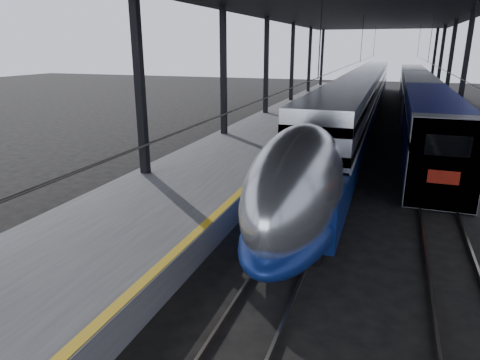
% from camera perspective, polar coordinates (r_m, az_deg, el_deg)
% --- Properties ---
extents(ground, '(160.00, 160.00, 0.00)m').
position_cam_1_polar(ground, '(14.15, -2.48, -10.54)').
color(ground, black).
rests_on(ground, ground).
extents(platform, '(6.00, 80.00, 1.00)m').
position_cam_1_polar(platform, '(33.20, 4.80, 6.70)').
color(platform, '#4C4C4F').
rests_on(platform, ground).
extents(yellow_strip, '(0.30, 80.00, 0.01)m').
position_cam_1_polar(yellow_strip, '(32.53, 9.63, 7.20)').
color(yellow_strip, gold).
rests_on(yellow_strip, platform).
extents(rails, '(6.52, 80.00, 0.16)m').
position_cam_1_polar(rails, '(32.25, 18.70, 4.76)').
color(rails, slate).
rests_on(rails, ground).
extents(canopy, '(18.00, 75.00, 9.47)m').
position_cam_1_polar(canopy, '(31.80, 15.37, 21.31)').
color(canopy, black).
rests_on(canopy, ground).
extents(tgv_train, '(3.00, 65.20, 4.30)m').
position_cam_1_polar(tgv_train, '(41.29, 15.81, 10.33)').
color(tgv_train, '#B2B5B9').
rests_on(tgv_train, ground).
extents(second_train, '(2.86, 56.05, 3.94)m').
position_cam_1_polar(second_train, '(45.98, 22.57, 10.31)').
color(second_train, navy).
rests_on(second_train, ground).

